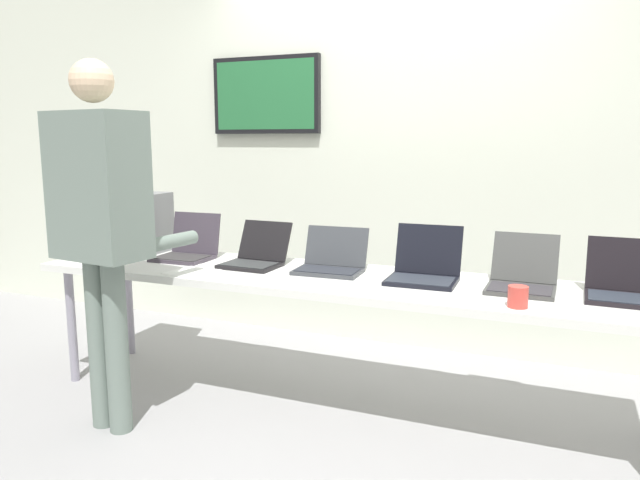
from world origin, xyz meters
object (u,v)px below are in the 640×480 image
(laptop_station_2, at_px, (331,262))
(person, at_px, (101,212))
(workbench, at_px, (331,284))
(coffee_mug, at_px, (518,297))
(laptop_station_5, at_px, (632,286))
(laptop_station_1, at_px, (256,256))
(equipment_box, at_px, (130,223))
(laptop_station_4, at_px, (522,277))
(laptop_station_0, at_px, (188,248))
(laptop_station_3, at_px, (424,269))

(laptop_station_2, xyz_separation_m, person, (-0.88, -0.72, 0.31))
(workbench, bearing_deg, coffee_mug, -14.94)
(person, bearing_deg, laptop_station_2, 39.07)
(laptop_station_5, bearing_deg, laptop_station_1, 179.69)
(workbench, relative_size, equipment_box, 8.39)
(laptop_station_4, height_order, laptop_station_5, laptop_station_5)
(person, bearing_deg, laptop_station_0, 92.45)
(equipment_box, relative_size, coffee_mug, 4.30)
(workbench, distance_m, laptop_station_0, 0.96)
(equipment_box, xyz_separation_m, laptop_station_4, (2.32, -0.05, -0.13))
(laptop_station_0, relative_size, laptop_station_3, 0.95)
(laptop_station_4, distance_m, laptop_station_5, 0.46)
(laptop_station_1, relative_size, laptop_station_2, 0.97)
(person, bearing_deg, laptop_station_3, 26.81)
(laptop_station_0, relative_size, laptop_station_4, 0.89)
(workbench, height_order, laptop_station_3, laptop_station_3)
(coffee_mug, bearing_deg, person, -168.67)
(laptop_station_5, relative_size, person, 0.22)
(laptop_station_2, relative_size, person, 0.20)
(laptop_station_3, distance_m, laptop_station_4, 0.46)
(equipment_box, bearing_deg, coffee_mug, -9.33)
(coffee_mug, bearing_deg, laptop_station_2, 160.53)
(workbench, xyz_separation_m, laptop_station_1, (-0.48, 0.08, 0.10))
(workbench, bearing_deg, equipment_box, 174.56)
(laptop_station_5, bearing_deg, laptop_station_3, 179.54)
(equipment_box, height_order, person, person)
(laptop_station_1, xyz_separation_m, laptop_station_4, (1.42, 0.00, 0.00))
(laptop_station_2, relative_size, coffee_mug, 3.97)
(laptop_station_1, relative_size, laptop_station_4, 0.96)
(workbench, xyz_separation_m, laptop_station_4, (0.93, 0.08, 0.10))
(equipment_box, bearing_deg, laptop_station_1, -3.22)
(laptop_station_2, relative_size, laptop_station_5, 0.94)
(laptop_station_0, relative_size, laptop_station_2, 0.90)
(laptop_station_1, bearing_deg, person, -121.69)
(equipment_box, relative_size, laptop_station_2, 1.08)
(workbench, relative_size, laptop_station_3, 9.60)
(equipment_box, height_order, laptop_station_3, equipment_box)
(laptop_station_3, bearing_deg, coffee_mug, -35.01)
(laptop_station_0, xyz_separation_m, laptop_station_5, (2.34, -0.03, -0.00))
(laptop_station_5, bearing_deg, coffee_mug, -144.64)
(laptop_station_3, relative_size, laptop_station_5, 0.89)
(laptop_station_0, xyz_separation_m, laptop_station_1, (0.47, -0.02, -0.01))
(laptop_station_2, bearing_deg, laptop_station_1, -178.37)
(laptop_station_3, distance_m, person, 1.58)
(laptop_station_3, bearing_deg, workbench, -170.44)
(equipment_box, height_order, coffee_mug, equipment_box)
(coffee_mug, bearing_deg, laptop_station_1, 166.88)
(laptop_station_5, distance_m, coffee_mug, 0.56)
(workbench, distance_m, laptop_station_5, 1.40)
(laptop_station_4, relative_size, laptop_station_5, 0.95)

